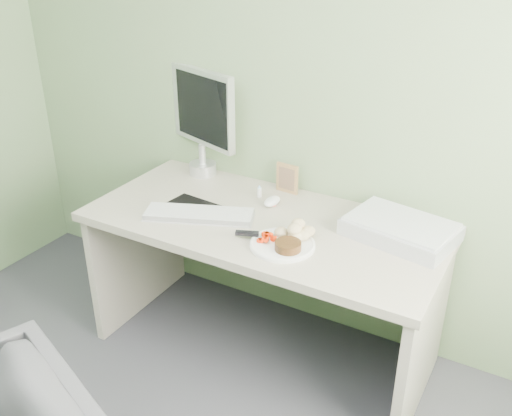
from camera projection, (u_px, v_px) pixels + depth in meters
The scene contains 14 objects.
wall_back at pixel (305, 63), 2.55m from camera, with size 3.50×3.50×0.00m, color gray.
desk at pixel (264, 255), 2.62m from camera, with size 1.60×0.75×0.73m.
plate at pixel (283, 245), 2.33m from camera, with size 0.27×0.27×0.01m, color white.
steak at pixel (288, 246), 2.27m from camera, with size 0.11×0.11×0.03m, color black.
potato_pile at pixel (295, 231), 2.34m from camera, with size 0.13×0.09×0.07m, color tan.
carrot_heap at pixel (268, 237), 2.33m from camera, with size 0.06×0.05×0.04m, color #FB2D05.
steak_knife at pixel (257, 234), 2.37m from camera, with size 0.24×0.12×0.02m.
mousepad at pixel (188, 208), 2.64m from camera, with size 0.24×0.21×0.00m, color black.
keyboard at pixel (199, 214), 2.55m from camera, with size 0.48×0.14×0.02m, color white.
computer_mouse at pixel (272, 201), 2.66m from camera, with size 0.06×0.11×0.04m, color white.
photo_frame at pixel (287, 178), 2.77m from camera, with size 0.12×0.01×0.15m, color #A87B4E.
eyedrop_bottle at pixel (259, 191), 2.73m from camera, with size 0.02×0.02×0.06m.
scanner at pixel (400, 230), 2.38m from camera, with size 0.44×0.29×0.07m, color silver.
monitor at pixel (203, 117), 2.88m from camera, with size 0.44×0.19×0.54m.
Camera 1 is at (1.07, -0.34, 1.92)m, focal length 40.00 mm.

